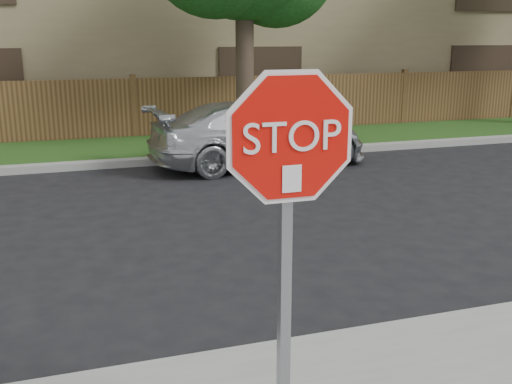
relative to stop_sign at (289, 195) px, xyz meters
name	(u,v)px	position (x,y,z in m)	size (l,w,h in m)	color
ground	(295,347)	(0.66, 1.48, -1.83)	(90.00, 90.00, 0.00)	black
far_curb	(155,161)	(0.66, 9.63, -1.75)	(70.00, 0.30, 0.15)	gray
grass_strip	(144,148)	(0.66, 11.28, -1.77)	(70.00, 3.00, 0.12)	#1E4714
fence	(134,110)	(0.66, 12.88, -1.03)	(70.00, 0.12, 1.60)	#4D321B
apartment_building	(110,9)	(0.66, 18.48, 1.70)	(35.20, 9.20, 7.20)	#8A7B55
stop_sign	(289,195)	(0.00, 0.00, 0.00)	(1.01, 0.13, 2.55)	gray
sedan_right	(259,134)	(2.75, 8.83, -1.16)	(1.88, 4.62, 1.34)	silver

